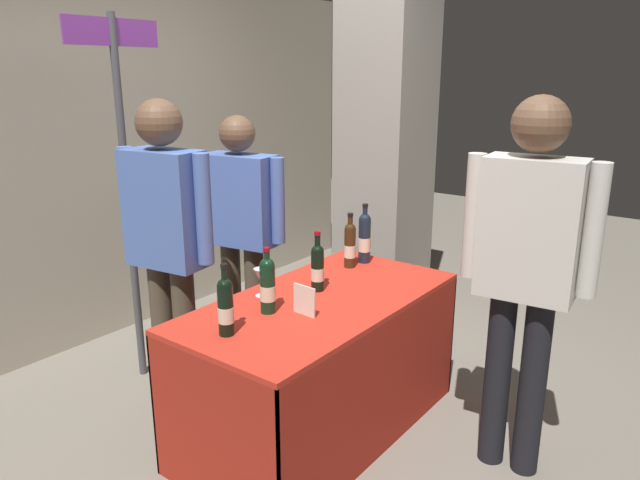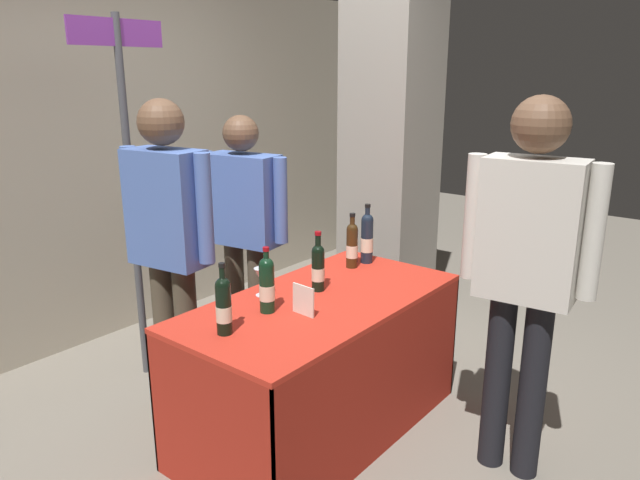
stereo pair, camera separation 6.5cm
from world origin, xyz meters
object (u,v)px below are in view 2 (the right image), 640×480
at_px(featured_wine_bottle, 224,305).
at_px(wine_glass_near_vendor, 262,276).
at_px(tasting_table, 320,340).
at_px(booth_signpost, 129,167).
at_px(taster_foreground_right, 527,259).
at_px(vendor_presenter, 169,232).
at_px(display_bottle_0, 352,244).
at_px(concrete_pillar, 391,126).

relative_size(featured_wine_bottle, wine_glass_near_vendor, 2.22).
xyz_separation_m(tasting_table, wine_glass_near_vendor, (-0.15, 0.25, 0.32)).
distance_m(featured_wine_bottle, booth_signpost, 1.28).
xyz_separation_m(wine_glass_near_vendor, booth_signpost, (-0.06, 0.97, 0.45)).
bearing_deg(featured_wine_bottle, taster_foreground_right, -47.39).
bearing_deg(wine_glass_near_vendor, booth_signpost, 93.29).
distance_m(vendor_presenter, booth_signpost, 0.57).
xyz_separation_m(featured_wine_bottle, wine_glass_near_vendor, (0.42, 0.19, -0.03)).
xyz_separation_m(display_bottle_0, wine_glass_near_vendor, (-0.64, 0.09, -0.03)).
height_order(concrete_pillar, taster_foreground_right, concrete_pillar).
distance_m(tasting_table, featured_wine_bottle, 0.67).
distance_m(vendor_presenter, taster_foreground_right, 1.74).
relative_size(wine_glass_near_vendor, vendor_presenter, 0.08).
distance_m(featured_wine_bottle, vendor_presenter, 0.73).
distance_m(concrete_pillar, display_bottle_0, 1.28).
distance_m(concrete_pillar, wine_glass_near_vendor, 1.83).
height_order(display_bottle_0, vendor_presenter, vendor_presenter).
xyz_separation_m(tasting_table, vendor_presenter, (-0.32, 0.74, 0.50)).
xyz_separation_m(featured_wine_bottle, booth_signpost, (0.36, 1.16, 0.42)).
relative_size(featured_wine_bottle, display_bottle_0, 1.00).
bearing_deg(tasting_table, vendor_presenter, 113.21).
height_order(featured_wine_bottle, taster_foreground_right, taster_foreground_right).
bearing_deg(concrete_pillar, display_bottle_0, -157.85).
bearing_deg(display_bottle_0, featured_wine_bottle, -174.78).
height_order(wine_glass_near_vendor, vendor_presenter, vendor_presenter).
relative_size(tasting_table, display_bottle_0, 4.76).
bearing_deg(wine_glass_near_vendor, taster_foreground_right, -68.21).
relative_size(featured_wine_bottle, taster_foreground_right, 0.18).
height_order(vendor_presenter, taster_foreground_right, taster_foreground_right).
xyz_separation_m(concrete_pillar, tasting_table, (-1.56, -0.60, -0.91)).
height_order(tasting_table, booth_signpost, booth_signpost).
bearing_deg(booth_signpost, tasting_table, -80.68).
distance_m(wine_glass_near_vendor, taster_foreground_right, 1.24).
bearing_deg(wine_glass_near_vendor, tasting_table, -60.18).
xyz_separation_m(concrete_pillar, booth_signpost, (-1.76, 0.63, -0.14)).
relative_size(concrete_pillar, vendor_presenter, 1.69).
bearing_deg(taster_foreground_right, featured_wine_bottle, 36.55).
relative_size(vendor_presenter, taster_foreground_right, 0.98).
height_order(concrete_pillar, tasting_table, concrete_pillar).
bearing_deg(taster_foreground_right, vendor_presenter, 15.05).
bearing_deg(vendor_presenter, featured_wine_bottle, -28.81).
bearing_deg(booth_signpost, wine_glass_near_vendor, -86.71).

